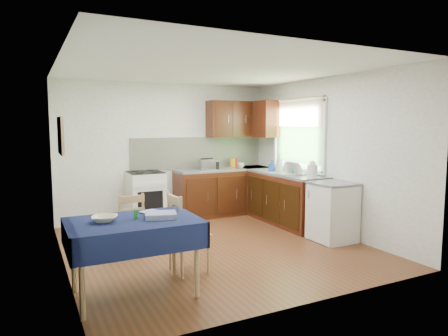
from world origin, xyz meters
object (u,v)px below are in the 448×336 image
toaster (207,164)px  dish_rack (293,173)px  dining_table (133,230)px  chair_far (129,224)px  sandwich_press (209,165)px  kettle (312,170)px  chair_near (185,231)px

toaster → dish_rack: bearing=-53.7°
dining_table → chair_far: size_ratio=1.51×
sandwich_press → kettle: 2.11m
toaster → sandwich_press: size_ratio=0.94×
toaster → kettle: (1.00, -1.84, 0.02)m
dining_table → dish_rack: bearing=7.9°
dining_table → sandwich_press: 3.67m
dish_rack → chair_far: bearing=-155.8°
toaster → kettle: kettle is taller
toaster → chair_far: bearing=-137.9°
kettle → chair_far: bearing=177.5°
toaster → sandwich_press: (0.07, 0.06, -0.01)m
dish_rack → dining_table: bearing=-136.7°
dining_table → sandwich_press: sandwich_press is taller
chair_far → kettle: size_ratio=3.11×
chair_far → dining_table: bearing=73.0°
kettle → dining_table: bearing=-161.4°
chair_near → dish_rack: (2.40, 1.17, 0.43)m
chair_near → sandwich_press: sandwich_press is taller
dining_table → sandwich_press: bearing=35.0°
chair_far → sandwich_press: sandwich_press is taller
dining_table → chair_near: bearing=9.3°
chair_far → chair_near: (0.48, -0.80, 0.04)m
chair_far → dish_rack: dish_rack is taller
dining_table → kettle: 3.29m
chair_near → kettle: size_ratio=3.42×
chair_near → sandwich_press: 3.01m
chair_far → dish_rack: bearing=-179.0°
dining_table → chair_far: chair_far is taller
chair_far → sandwich_press: bearing=-144.1°
dining_table → chair_far: 1.21m
dish_rack → kettle: 0.51m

